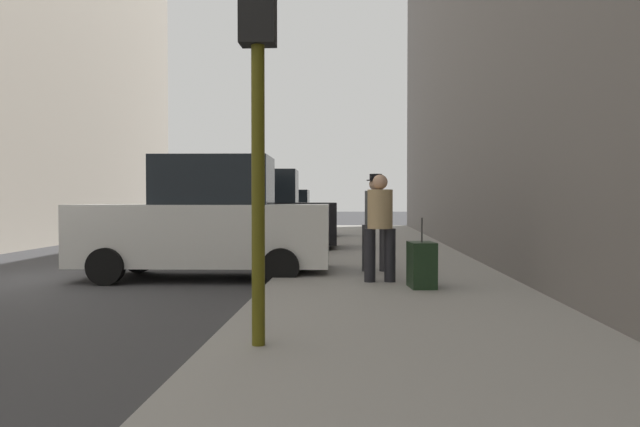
{
  "coord_description": "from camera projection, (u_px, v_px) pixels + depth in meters",
  "views": [
    {
      "loc": [
        5.36,
        -11.06,
        1.48
      ],
      "look_at": [
        4.36,
        7.41,
        1.04
      ],
      "focal_mm": 35.0,
      "sensor_mm": 36.0,
      "label": 1
    }
  ],
  "objects": [
    {
      "name": "ground_plane",
      "position": [
        60.0,
        280.0,
        11.36
      ],
      "size": [
        120.0,
        120.0,
        0.0
      ],
      "primitive_type": "plane",
      "color": "#38383A"
    },
    {
      "name": "sidewalk",
      "position": [
        390.0,
        278.0,
        11.04
      ],
      "size": [
        4.0,
        40.0,
        0.15
      ],
      "primitive_type": "cube",
      "color": "gray",
      "rests_on": "ground_plane"
    },
    {
      "name": "parked_white_van",
      "position": [
        206.0,
        223.0,
        11.48
      ],
      "size": [
        4.66,
        2.17,
        2.25
      ],
      "color": "silver",
      "rests_on": "ground_plane"
    },
    {
      "name": "parked_black_suv",
      "position": [
        253.0,
        215.0,
        16.83
      ],
      "size": [
        4.66,
        2.19,
        2.25
      ],
      "color": "black",
      "rests_on": "ground_plane"
    },
    {
      "name": "parked_gray_coupe",
      "position": [
        278.0,
        216.0,
        22.35
      ],
      "size": [
        4.24,
        2.13,
        1.79
      ],
      "color": "slate",
      "rests_on": "ground_plane"
    },
    {
      "name": "fire_hydrant",
      "position": [
        323.0,
        232.0,
        18.44
      ],
      "size": [
        0.42,
        0.22,
        0.7
      ],
      "color": "red",
      "rests_on": "sidewalk"
    },
    {
      "name": "traffic_light",
      "position": [
        258.0,
        56.0,
        5.58
      ],
      "size": [
        0.32,
        0.32,
        3.6
      ],
      "color": "#514C0F",
      "rests_on": "sidewalk"
    },
    {
      "name": "pedestrian_in_tan_coat",
      "position": [
        380.0,
        222.0,
        9.9
      ],
      "size": [
        0.51,
        0.43,
        1.71
      ],
      "color": "black",
      "rests_on": "sidewalk"
    },
    {
      "name": "pedestrian_with_beanie",
      "position": [
        376.0,
        217.0,
        11.36
      ],
      "size": [
        0.52,
        0.44,
        1.78
      ],
      "color": "#333338",
      "rests_on": "sidewalk"
    },
    {
      "name": "rolling_suitcase",
      "position": [
        422.0,
        265.0,
        9.27
      ],
      "size": [
        0.41,
        0.59,
        1.04
      ],
      "color": "black",
      "rests_on": "sidewalk"
    }
  ]
}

